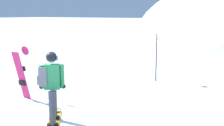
% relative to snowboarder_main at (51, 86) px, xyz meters
% --- Properties ---
extents(snowboarder_main, '(1.23, 1.52, 1.71)m').
position_rel_snowboarder_main_xyz_m(snowboarder_main, '(0.00, 0.00, 0.00)').
color(snowboarder_main, orange).
rests_on(snowboarder_main, ground).
extents(spare_snowboard, '(0.28, 0.45, 1.61)m').
position_rel_snowboarder_main_xyz_m(spare_snowboard, '(-2.11, 1.03, -0.10)').
color(spare_snowboard, '#D11E5B').
rests_on(spare_snowboard, ground).
extents(piste_marker_near, '(0.20, 0.20, 1.88)m').
position_rel_snowboarder_main_xyz_m(piste_marker_near, '(0.38, 5.37, 0.15)').
color(piste_marker_near, black).
rests_on(piste_marker_near, ground).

